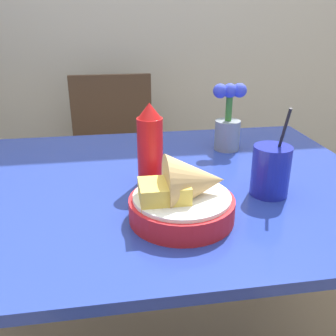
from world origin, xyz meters
The scene contains 6 objects.
dining_table centered at (0.00, 0.00, 0.64)m, with size 1.14×0.87×0.74m.
chair_far_window centered at (-0.12, 0.89, 0.52)m, with size 0.40×0.40×0.88m.
food_basket centered at (0.02, -0.20, 0.79)m, with size 0.22×0.22×0.15m.
ketchup_bottle centered at (-0.03, -0.02, 0.85)m, with size 0.06×0.06×0.21m.
drink_cup centered at (0.25, -0.12, 0.80)m, with size 0.09×0.09×0.22m.
flower_vase centered at (0.24, 0.21, 0.83)m, with size 0.11×0.08×0.21m.
Camera 1 is at (-0.12, -0.89, 1.15)m, focal length 40.00 mm.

